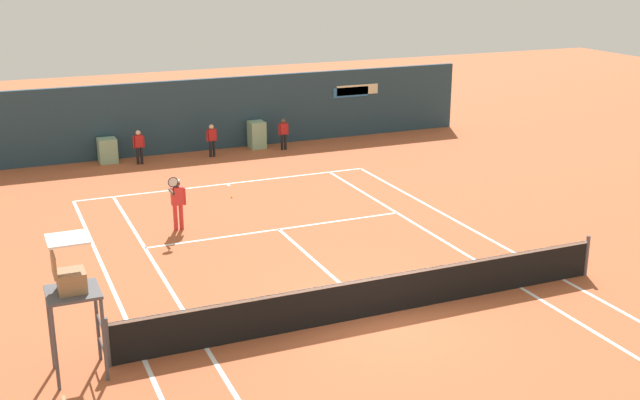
# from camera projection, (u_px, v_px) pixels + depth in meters

# --- Properties ---
(ground_plane) EXTENTS (80.00, 80.00, 0.01)m
(ground_plane) POSITION_uv_depth(u_px,v_px,m) (365.00, 305.00, 18.78)
(ground_plane) COLOR #B25633
(tennis_net) EXTENTS (12.10, 0.10, 1.07)m
(tennis_net) POSITION_uv_depth(u_px,v_px,m) (377.00, 295.00, 18.12)
(tennis_net) COLOR #4C4C51
(tennis_net) RESTS_ON ground_plane
(sponsor_back_wall) EXTENTS (25.00, 1.02, 2.97)m
(sponsor_back_wall) POSITION_uv_depth(u_px,v_px,m) (188.00, 117.00, 32.73)
(sponsor_back_wall) COLOR #233D4C
(sponsor_back_wall) RESTS_ON ground_plane
(umpire_chair) EXTENTS (1.00, 1.00, 2.85)m
(umpire_chair) POSITION_uv_depth(u_px,v_px,m) (71.00, 287.00, 15.18)
(umpire_chair) COLOR #47474C
(umpire_chair) RESTS_ON ground_plane
(player_on_baseline) EXTENTS (0.62, 0.65, 1.79)m
(player_on_baseline) POSITION_uv_depth(u_px,v_px,m) (177.00, 200.00, 23.58)
(player_on_baseline) COLOR red
(player_on_baseline) RESTS_ON ground_plane
(ball_kid_right_post) EXTENTS (0.44, 0.21, 1.33)m
(ball_kid_right_post) POSITION_uv_depth(u_px,v_px,m) (212.00, 138.00, 32.05)
(ball_kid_right_post) COLOR black
(ball_kid_right_post) RESTS_ON ground_plane
(ball_kid_centre_post) EXTENTS (0.44, 0.18, 1.31)m
(ball_kid_centre_post) POSITION_uv_depth(u_px,v_px,m) (283.00, 132.00, 33.20)
(ball_kid_centre_post) COLOR black
(ball_kid_centre_post) RESTS_ON ground_plane
(ball_kid_left_post) EXTENTS (0.45, 0.19, 1.34)m
(ball_kid_left_post) POSITION_uv_depth(u_px,v_px,m) (139.00, 145.00, 30.95)
(ball_kid_left_post) COLOR black
(ball_kid_left_post) RESTS_ON ground_plane
(tennis_ball_mid_court) EXTENTS (0.07, 0.07, 0.07)m
(tennis_ball_mid_court) POSITION_uv_depth(u_px,v_px,m) (232.00, 197.00, 26.93)
(tennis_ball_mid_court) COLOR #CCE033
(tennis_ball_mid_court) RESTS_ON ground_plane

